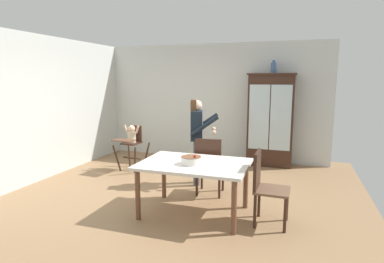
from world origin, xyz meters
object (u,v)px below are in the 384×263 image
birthday_cake (191,160)px  dining_chair_right_end (264,183)px  dining_table (194,169)px  ceramic_vase (274,67)px  adult_person (197,132)px  dining_chair_far_side (209,163)px  china_cabinet (270,120)px  high_chair_with_toddler (131,139)px

birthday_cake → dining_chair_right_end: 1.01m
dining_table → dining_chair_right_end: bearing=-0.1°
ceramic_vase → dining_table: (-0.79, -2.98, -1.48)m
birthday_cake → dining_chair_right_end: dining_chair_right_end is taller
adult_person → birthday_cake: 1.37m
ceramic_vase → dining_chair_far_side: size_ratio=0.28×
china_cabinet → dining_chair_far_side: (-0.75, -2.24, -0.46)m
dining_chair_far_side → dining_chair_right_end: 1.21m
china_cabinet → dining_table: china_cabinet is taller
china_cabinet → adult_person: bearing=-122.6°
china_cabinet → adult_person: china_cabinet is taller
adult_person → dining_chair_far_side: (0.36, -0.49, -0.41)m
ceramic_vase → dining_chair_far_side: (-0.78, -2.24, -1.57)m
china_cabinet → high_chair_with_toddler: china_cabinet is taller
high_chair_with_toddler → adult_person: (1.58, -0.44, 0.31)m
adult_person → birthday_cake: bearing=178.7°
high_chair_with_toddler → birthday_cake: bearing=-38.2°
ceramic_vase → birthday_cake: bearing=-104.7°
high_chair_with_toddler → dining_table: size_ratio=0.63×
china_cabinet → dining_chair_far_side: china_cabinet is taller
high_chair_with_toddler → birthday_cake: (1.91, -1.76, 0.14)m
dining_chair_far_side → dining_table: bearing=84.9°
dining_table → birthday_cake: bearing=-101.3°
adult_person → dining_chair_far_side: size_ratio=1.59×
adult_person → high_chair_with_toddler: bearing=58.7°
ceramic_vase → birthday_cake: size_ratio=0.96×
high_chair_with_toddler → dining_table: high_chair_with_toddler is taller
china_cabinet → adult_person: size_ratio=1.31×
china_cabinet → dining_chair_far_side: bearing=-108.6°
ceramic_vase → dining_table: bearing=-104.8°
ceramic_vase → dining_chair_far_side: 2.85m
high_chair_with_toddler → dining_chair_far_side: 2.15m
high_chair_with_toddler → dining_chair_far_side: size_ratio=0.99×
birthday_cake → dining_chair_right_end: (0.98, 0.08, -0.24)m
birthday_cake → dining_chair_far_side: dining_chair_far_side is taller
adult_person → dining_chair_right_end: bearing=-148.9°
dining_table → high_chair_with_toddler: bearing=139.0°
high_chair_with_toddler → ceramic_vase: bearing=30.1°
high_chair_with_toddler → dining_table: 2.55m
high_chair_with_toddler → birthday_cake: 2.60m
adult_person → dining_table: adult_person is taller
adult_person → dining_table: bearing=-179.8°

